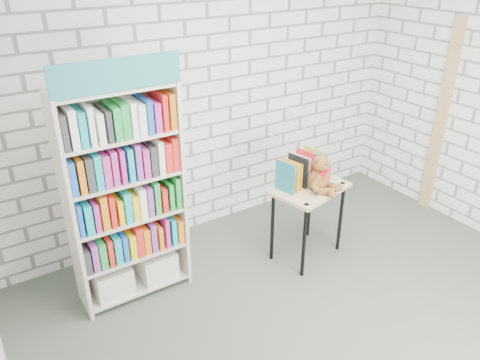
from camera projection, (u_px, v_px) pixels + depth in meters
ground at (341, 332)px, 3.66m from camera, size 4.50×4.50×0.00m
room_shell at (369, 114)px, 2.86m from camera, size 4.52×4.02×2.81m
bookshelf at (125, 196)px, 3.70m from camera, size 0.91×0.35×2.05m
display_table at (309, 197)px, 4.31m from camera, size 0.77×0.62×0.74m
table_books at (301, 169)px, 4.27m from camera, size 0.51×0.31×0.28m
teddy_bear at (321, 176)px, 4.14m from camera, size 0.33×0.31×0.35m
door_trim at (441, 119)px, 4.98m from camera, size 0.05×0.12×2.10m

